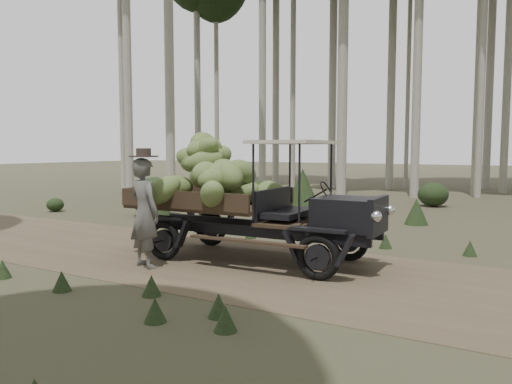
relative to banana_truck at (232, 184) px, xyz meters
The scene contains 5 objects.
ground 2.37m from the banana_truck, 11.67° to the right, with size 120.00×120.00×0.00m, color #473D2B.
dirt_track 2.37m from the banana_truck, 11.67° to the right, with size 70.00×4.00×0.01m, color brown.
banana_truck is the anchor object (origin of this frame).
farmer 1.69m from the banana_truck, 123.19° to the right, with size 0.78×0.62×2.05m.
undergrowth 2.76m from the banana_truck, 30.28° to the left, with size 22.77×23.22×1.38m.
Camera 1 is at (3.16, -7.30, 2.04)m, focal length 35.00 mm.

